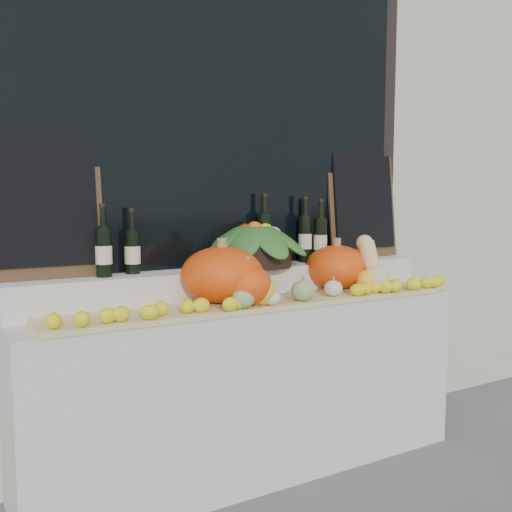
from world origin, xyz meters
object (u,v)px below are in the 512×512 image
pumpkin_left (222,274)px  produce_bowl (255,244)px  butternut_squash (372,269)px  pumpkin_right (337,267)px  wine_bottle_tall (265,239)px

pumpkin_left → produce_bowl: size_ratio=0.66×
pumpkin_left → butternut_squash: (0.85, -0.10, -0.01)m
pumpkin_left → pumpkin_right: bearing=4.0°
pumpkin_right → wine_bottle_tall: 0.43m
pumpkin_left → pumpkin_right: pumpkin_left is taller
pumpkin_left → produce_bowl: bearing=33.9°
pumpkin_right → butternut_squash: butternut_squash is taller
produce_bowl → wine_bottle_tall: (0.08, 0.04, 0.02)m
butternut_squash → wine_bottle_tall: 0.60m
wine_bottle_tall → pumpkin_left: bearing=-148.3°
pumpkin_left → wine_bottle_tall: bearing=31.7°
butternut_squash → pumpkin_left: bearing=173.1°
pumpkin_right → wine_bottle_tall: size_ratio=0.90×
pumpkin_right → butternut_squash: size_ratio=1.16×
pumpkin_right → wine_bottle_tall: wine_bottle_tall is taller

